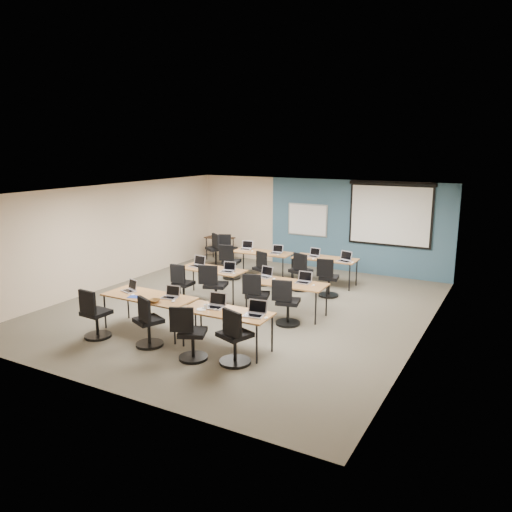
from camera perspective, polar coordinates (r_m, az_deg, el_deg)
The scene contains 58 objects.
floor at distance 11.65m, azimuth -1.48°, elevation -5.87°, with size 8.00×9.00×0.02m, color #6B6354.
ceiling at distance 11.09m, azimuth -1.55°, elevation 7.47°, with size 8.00×9.00×0.02m, color white.
wall_back at distance 15.28m, azimuth 7.04°, elevation 3.70°, with size 8.00×0.04×2.70m, color beige.
wall_front at distance 7.87m, azimuth -18.34°, elevation -5.36°, with size 8.00×0.04×2.70m, color beige.
wall_left at distance 13.72m, azimuth -16.11°, elevation 2.28°, with size 0.04×9.00×2.70m, color beige.
wall_right at distance 9.94m, azimuth 18.82°, elevation -1.70°, with size 0.04×9.00×2.70m, color beige.
blue_accent_panel at distance 14.84m, azimuth 11.49°, elevation 3.28°, with size 5.50×0.04×2.70m, color #3D5977.
whiteboard at distance 15.31m, azimuth 5.91°, elevation 4.12°, with size 1.28×0.03×0.98m.
projector_screen at distance 14.46m, azimuth 15.10°, elevation 5.00°, with size 2.40×0.10×1.82m.
training_table_front_left at distance 10.27m, azimuth -12.14°, elevation -4.69°, with size 1.90×0.79×0.73m.
training_table_front_right at distance 9.15m, azimuth -3.36°, elevation -6.62°, with size 1.68×0.70×0.73m.
training_table_mid_left at distance 12.23m, azimuth -5.05°, elevation -1.69°, with size 1.67×0.69×0.73m.
training_table_mid_right at distance 11.02m, azimuth 3.47°, elevation -3.25°, with size 1.79×0.75×0.73m.
training_table_back_left at distance 14.09m, azimuth 0.73°, elevation 0.28°, with size 1.70×0.71×0.73m.
training_table_back_right at distance 13.47m, azimuth 7.88°, elevation -0.42°, with size 1.71×0.71×0.73m.
laptop_0 at distance 10.66m, azimuth -14.19°, elevation -3.60°, with size 0.30×0.25×0.23m.
mouse_0 at distance 10.37m, azimuth -13.89°, elevation -4.31°, with size 0.06×0.09×0.03m, color white.
task_chair_0 at distance 10.22m, azimuth -17.96°, elevation -6.73°, with size 0.52×0.52×1.00m.
laptop_1 at distance 10.03m, azimuth -9.74°, elevation -4.40°, with size 0.30×0.26×0.23m.
mouse_1 at distance 9.78m, azimuth -9.45°, elevation -5.11°, with size 0.07×0.10×0.04m, color white.
task_chair_1 at distance 9.54m, azimuth -12.26°, elevation -7.79°, with size 0.55×0.52×1.00m.
laptop_2 at distance 9.36m, azimuth -4.68°, elevation -5.47°, with size 0.35×0.29×0.26m.
mouse_2 at distance 9.21m, azimuth -4.64°, elevation -6.11°, with size 0.06×0.09×0.03m, color white.
task_chair_2 at distance 8.86m, azimuth -7.55°, elevation -9.24°, with size 0.55×0.51×0.99m.
laptop_3 at distance 8.89m, azimuth -0.09°, elevation -6.40°, with size 0.35×0.30×0.26m.
mouse_3 at distance 8.75m, azimuth 1.15°, elevation -7.09°, with size 0.06×0.10×0.04m, color white.
task_chair_3 at distance 8.61m, azimuth -2.49°, elevation -9.69°, with size 0.57×0.55×1.03m.
laptop_4 at distance 12.49m, azimuth -6.68°, elevation -0.89°, with size 0.35×0.29×0.26m.
mouse_4 at distance 12.25m, azimuth -6.52°, elevation -1.41°, with size 0.06×0.09×0.03m, color white.
task_chair_4 at distance 11.99m, azimuth -8.44°, elevation -3.49°, with size 0.48×0.48×0.96m.
laptop_5 at distance 11.91m, azimuth -3.22°, elevation -1.52°, with size 0.30×0.26×0.23m.
mouse_5 at distance 11.70m, azimuth -2.52°, elevation -2.00°, with size 0.06×0.10×0.04m, color white.
task_chair_5 at distance 11.55m, azimuth -4.82°, elevation -3.86°, with size 0.57×0.55×1.03m.
laptop_6 at distance 11.42m, azimuth 1.09°, elevation -2.12°, with size 0.31×0.26×0.24m.
mouse_6 at distance 11.23m, azimuth 2.07°, elevation -2.62°, with size 0.06×0.10×0.04m, color white.
task_chair_6 at distance 10.91m, azimuth 0.09°, elevation -4.93°, with size 0.52×0.50×0.98m.
laptop_7 at distance 11.00m, azimuth 5.48°, elevation -2.74°, with size 0.31×0.27×0.24m.
mouse_7 at distance 10.79m, azimuth 6.60°, elevation -3.34°, with size 0.05×0.09×0.03m, color white.
task_chair_7 at distance 10.43m, azimuth 3.49°, elevation -5.73°, with size 0.52×0.52×1.00m.
laptop_8 at distance 14.43m, azimuth -1.14°, elevation 1.01°, with size 0.32×0.27×0.24m.
mouse_8 at distance 14.14m, azimuth -0.44°, elevation 0.56°, with size 0.06×0.09×0.03m, color white.
task_chair_8 at distance 13.99m, azimuth -2.96°, elevation -0.99°, with size 0.51×0.51×0.99m.
laptop_9 at distance 13.91m, azimuth 2.36°, elevation 0.55°, with size 0.30×0.26×0.23m.
mouse_9 at distance 13.74m, azimuth 2.51°, elevation 0.20°, with size 0.06×0.09×0.03m, color white.
task_chair_9 at distance 13.34m, azimuth 0.72°, elevation -1.74°, with size 0.48×0.46×0.95m.
laptop_10 at distance 13.57m, azimuth 6.63°, elevation 0.17°, with size 0.30×0.26×0.23m.
mouse_10 at distance 13.27m, azimuth 6.57°, elevation -0.32°, with size 0.06×0.10×0.03m, color white.
task_chair_10 at distance 12.91m, azimuth 5.10°, elevation -2.14°, with size 0.55×0.53×1.01m.
laptop_11 at distance 13.15m, azimuth 10.14°, elevation -0.32°, with size 0.34×0.29×0.26m.
mouse_11 at distance 13.03m, azimuth 10.99°, elevation -0.71°, with size 0.06×0.10×0.03m, color white.
task_chair_11 at distance 12.45m, azimuth 8.20°, elevation -2.83°, with size 0.50×0.50×0.98m.
blue_mousepad at distance 10.25m, azimuth -13.77°, elevation -4.54°, with size 0.23×0.19×0.01m, color navy.
snack_bowl at distance 9.82m, azimuth -11.51°, elevation -5.05°, with size 0.21×0.21×0.05m, color brown.
snack_plate at distance 9.26m, azimuth -6.27°, elevation -6.08°, with size 0.18×0.18×0.01m, color white.
coffee_cup at distance 9.26m, azimuth -5.74°, elevation -5.80°, with size 0.07×0.07×0.07m, color silver.
utility_table at distance 16.28m, azimuth -4.17°, elevation 1.83°, with size 0.91×0.51×0.75m.
spare_chair_a at distance 15.71m, azimuth -3.16°, elevation 0.49°, with size 0.51×0.49×0.97m.
spare_chair_b at distance 15.45m, azimuth -4.62°, elevation 0.40°, with size 0.65×0.58×1.05m.
Camera 1 is at (5.58, -9.53, 3.69)m, focal length 35.00 mm.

